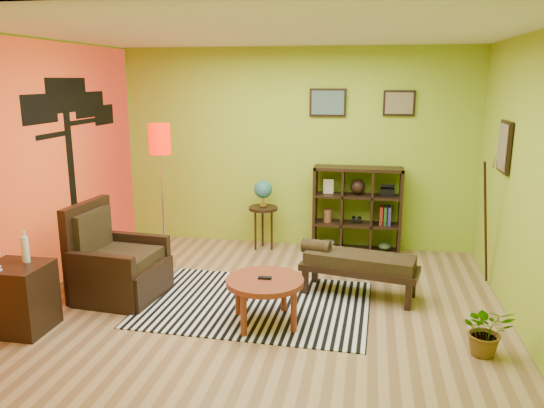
% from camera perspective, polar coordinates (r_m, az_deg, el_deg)
% --- Properties ---
extents(ground, '(5.00, 5.00, 0.00)m').
position_cam_1_polar(ground, '(5.77, -0.80, -10.90)').
color(ground, tan).
rests_on(ground, ground).
extents(room_shell, '(5.04, 4.54, 2.82)m').
position_cam_1_polar(room_shell, '(5.32, -1.82, 7.21)').
color(room_shell, '#99BD2B').
rests_on(room_shell, ground).
extents(zebra_rug, '(2.45, 1.77, 0.01)m').
position_cam_1_polar(zebra_rug, '(5.81, -1.76, -10.66)').
color(zebra_rug, silver).
rests_on(zebra_rug, ground).
extents(coffee_table, '(0.76, 0.76, 0.49)m').
position_cam_1_polar(coffee_table, '(5.23, -0.78, -8.71)').
color(coffee_table, maroon).
rests_on(coffee_table, ground).
extents(armchair, '(0.94, 0.94, 1.05)m').
position_cam_1_polar(armchair, '(6.16, -16.47, -6.66)').
color(armchair, black).
rests_on(armchair, ground).
extents(side_cabinet, '(0.56, 0.51, 0.98)m').
position_cam_1_polar(side_cabinet, '(5.67, -25.57, -9.04)').
color(side_cabinet, black).
rests_on(side_cabinet, ground).
extents(floor_lamp, '(0.28, 0.28, 1.84)m').
position_cam_1_polar(floor_lamp, '(6.68, -11.94, 5.47)').
color(floor_lamp, silver).
rests_on(floor_lamp, ground).
extents(globe_table, '(0.41, 0.41, 0.99)m').
position_cam_1_polar(globe_table, '(7.41, -0.96, 0.75)').
color(globe_table, black).
rests_on(globe_table, ground).
extents(cube_shelf, '(1.20, 0.35, 1.20)m').
position_cam_1_polar(cube_shelf, '(7.40, 9.22, -0.66)').
color(cube_shelf, black).
rests_on(cube_shelf, ground).
extents(bench, '(1.35, 0.70, 0.59)m').
position_cam_1_polar(bench, '(5.98, 9.05, -6.27)').
color(bench, black).
rests_on(bench, ground).
extents(potted_plant, '(0.44, 0.48, 0.36)m').
position_cam_1_polar(potted_plant, '(5.12, 22.04, -12.97)').
color(potted_plant, '#26661E').
rests_on(potted_plant, ground).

